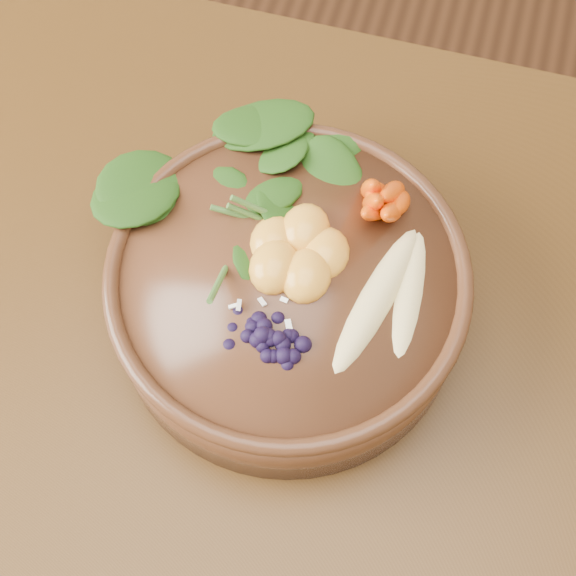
# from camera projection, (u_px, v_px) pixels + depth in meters

# --- Properties ---
(dining_table) EXTENTS (1.60, 0.90, 0.75)m
(dining_table) POSITION_uv_depth(u_px,v_px,m) (286.00, 563.00, 0.62)
(dining_table) COLOR #331C0C
(dining_table) RESTS_ON ground
(stoneware_bowl) EXTENTS (0.26, 0.26, 0.07)m
(stoneware_bowl) POSITION_uv_depth(u_px,v_px,m) (288.00, 294.00, 0.58)
(stoneware_bowl) COLOR #4A2814
(stoneware_bowl) RESTS_ON dining_table
(kale_heap) EXTENTS (0.17, 0.15, 0.04)m
(kale_heap) POSITION_uv_depth(u_px,v_px,m) (255.00, 182.00, 0.55)
(kale_heap) COLOR #1E420E
(kale_heap) RESTS_ON stoneware_bowl
(carrot_cluster) EXTENTS (0.05, 0.05, 0.07)m
(carrot_cluster) POSITION_uv_depth(u_px,v_px,m) (381.00, 180.00, 0.54)
(carrot_cluster) COLOR #F94601
(carrot_cluster) RESTS_ON stoneware_bowl
(banana_halves) EXTENTS (0.06, 0.14, 0.02)m
(banana_halves) POSITION_uv_depth(u_px,v_px,m) (395.00, 288.00, 0.53)
(banana_halves) COLOR #E0CC84
(banana_halves) RESTS_ON stoneware_bowl
(mandarin_cluster) EXTENTS (0.07, 0.08, 0.03)m
(mandarin_cluster) POSITION_uv_depth(u_px,v_px,m) (297.00, 244.00, 0.54)
(mandarin_cluster) COLOR orange
(mandarin_cluster) RESTS_ON stoneware_bowl
(blueberry_pile) EXTENTS (0.12, 0.09, 0.03)m
(blueberry_pile) POSITION_uv_depth(u_px,v_px,m) (269.00, 331.00, 0.51)
(blueberry_pile) COLOR black
(blueberry_pile) RESTS_ON stoneware_bowl
(coconut_flakes) EXTENTS (0.08, 0.06, 0.01)m
(coconut_flakes) POSITION_uv_depth(u_px,v_px,m) (283.00, 293.00, 0.53)
(coconut_flakes) COLOR white
(coconut_flakes) RESTS_ON stoneware_bowl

